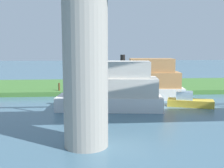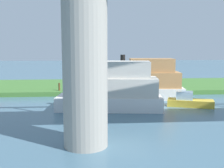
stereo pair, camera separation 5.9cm
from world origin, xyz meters
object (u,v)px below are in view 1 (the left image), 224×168
(person_on_bank, at_px, (101,84))
(bridge_pylon, at_px, (85,52))
(mooring_post, at_px, (59,87))
(riverboat_paddlewheel, at_px, (143,82))
(pontoon_yellow, at_px, (189,101))
(motorboat_white, at_px, (113,90))

(person_on_bank, bearing_deg, bridge_pylon, 84.70)
(person_on_bank, relative_size, mooring_post, 1.61)
(person_on_bank, xyz_separation_m, mooring_post, (4.76, -0.22, -0.27))
(person_on_bank, bearing_deg, mooring_post, -2.61)
(riverboat_paddlewheel, xyz_separation_m, pontoon_yellow, (-3.48, 4.25, -1.22))
(bridge_pylon, bearing_deg, riverboat_paddlewheel, -112.60)
(pontoon_yellow, bearing_deg, bridge_pylon, 45.98)
(mooring_post, height_order, pontoon_yellow, mooring_post)
(riverboat_paddlewheel, xyz_separation_m, motorboat_white, (3.54, 4.97, 0.00))
(mooring_post, distance_m, pontoon_yellow, 14.31)
(mooring_post, relative_size, pontoon_yellow, 0.20)
(riverboat_paddlewheel, bearing_deg, person_on_bank, -30.91)
(person_on_bank, bearing_deg, motorboat_white, 95.25)
(bridge_pylon, relative_size, riverboat_paddlewheel, 1.12)
(mooring_post, bearing_deg, person_on_bank, 177.39)
(motorboat_white, bearing_deg, mooring_post, -54.77)
(riverboat_paddlewheel, relative_size, motorboat_white, 0.99)
(person_on_bank, height_order, riverboat_paddlewheel, riverboat_paddlewheel)
(bridge_pylon, relative_size, mooring_post, 11.89)
(bridge_pylon, relative_size, motorboat_white, 1.11)
(person_on_bank, bearing_deg, pontoon_yellow, 138.66)
(bridge_pylon, xyz_separation_m, person_on_bank, (-1.52, -16.33, -3.93))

